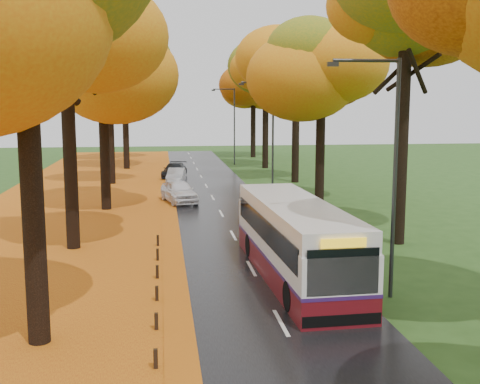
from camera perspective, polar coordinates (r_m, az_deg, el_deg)
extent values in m
cube|color=black|center=(36.68, -1.94, -1.79)|extent=(6.50, 90.00, 0.04)
cube|color=silver|center=(36.67, -1.94, -1.75)|extent=(0.12, 90.00, 0.01)
cube|color=maroon|center=(36.93, -15.99, -2.06)|extent=(12.00, 90.00, 0.02)
cube|color=orange|center=(36.51, -6.71, -1.85)|extent=(0.90, 90.00, 0.01)
cylinder|color=black|center=(16.93, -19.13, 0.24)|extent=(0.60, 0.60, 8.58)
cylinder|color=black|center=(27.78, -15.86, 4.05)|extent=(0.60, 0.60, 9.15)
ellipsoid|color=gold|center=(27.96, -16.35, 15.82)|extent=(8.00, 8.00, 6.24)
cylinder|color=black|center=(37.66, -12.74, 4.38)|extent=(0.60, 0.60, 8.00)
ellipsoid|color=gold|center=(37.65, -12.99, 11.99)|extent=(9.20, 9.20, 7.18)
cylinder|color=black|center=(49.63, -12.20, 5.69)|extent=(0.60, 0.60, 8.58)
ellipsoid|color=gold|center=(49.67, -12.40, 11.87)|extent=(8.00, 8.00, 6.24)
cylinder|color=black|center=(60.55, -10.80, 6.48)|extent=(0.60, 0.60, 9.15)
ellipsoid|color=gold|center=(60.63, -10.95, 11.89)|extent=(9.20, 9.20, 7.18)
cylinder|color=black|center=(70.58, -10.82, 6.29)|extent=(0.60, 0.60, 8.00)
ellipsoid|color=gold|center=(70.57, -10.93, 10.35)|extent=(8.00, 8.00, 6.24)
cylinder|color=black|center=(28.67, 15.06, 4.28)|extent=(0.60, 0.60, 9.22)
ellipsoid|color=orange|center=(28.85, 15.52, 15.76)|extent=(8.20, 8.20, 6.40)
cylinder|color=black|center=(39.87, 7.63, 4.88)|extent=(0.60, 0.60, 8.19)
ellipsoid|color=orange|center=(39.87, 7.78, 12.24)|extent=(9.20, 9.20, 7.18)
cylinder|color=black|center=(49.69, 5.30, 5.92)|extent=(0.60, 0.60, 8.70)
ellipsoid|color=orange|center=(49.74, 5.39, 12.19)|extent=(8.20, 8.20, 6.40)
cylinder|color=black|center=(60.34, 2.43, 6.65)|extent=(0.60, 0.60, 9.22)
ellipsoid|color=orange|center=(60.43, 2.47, 12.12)|extent=(9.20, 9.20, 7.18)
cylinder|color=black|center=(72.29, 1.26, 6.56)|extent=(0.60, 0.60, 8.19)
ellipsoid|color=orange|center=(72.30, 1.27, 10.62)|extent=(8.20, 8.20, 6.40)
cube|color=black|center=(15.66, -8.00, -15.41)|extent=(0.11, 0.11, 0.52)
cube|color=black|center=(18.06, -7.94, -12.07)|extent=(0.11, 0.11, 0.52)
cube|color=black|center=(20.52, -7.89, -9.52)|extent=(0.11, 0.11, 0.52)
cube|color=black|center=(23.01, -7.85, -7.52)|extent=(0.11, 0.11, 0.52)
cube|color=black|center=(25.52, -7.82, -5.91)|extent=(0.11, 0.11, 0.52)
cube|color=black|center=(28.04, -7.80, -4.59)|extent=(0.11, 0.11, 0.52)
cylinder|color=#333538|center=(20.57, 14.45, 1.03)|extent=(0.14, 0.14, 8.00)
cylinder|color=#333538|center=(20.06, 11.89, 12.09)|extent=(2.20, 0.11, 0.11)
cube|color=#333538|center=(19.72, 8.80, 11.89)|extent=(0.35, 0.18, 0.14)
cylinder|color=#333538|center=(41.71, 3.13, 4.97)|extent=(0.14, 0.14, 8.00)
cylinder|color=#333538|center=(41.46, 1.66, 10.35)|extent=(2.20, 0.11, 0.11)
cube|color=#333538|center=(41.29, 0.13, 10.19)|extent=(0.35, 0.18, 0.14)
cylinder|color=#333538|center=(63.43, -0.54, 6.20)|extent=(0.14, 0.14, 8.00)
cylinder|color=#333538|center=(63.27, -1.55, 9.72)|extent=(2.20, 0.11, 0.11)
cube|color=#333538|center=(63.16, -2.55, 9.61)|extent=(0.35, 0.18, 0.14)
cube|color=#5B0E15|center=(22.94, 5.21, -6.95)|extent=(2.84, 10.87, 0.88)
cube|color=white|center=(22.67, 5.25, -4.32)|extent=(2.84, 10.87, 1.27)
cube|color=white|center=(22.47, 5.29, -1.88)|extent=(2.78, 10.65, 0.69)
cube|color=#351959|center=(22.81, 5.23, -5.76)|extent=(2.86, 10.89, 0.12)
cube|color=black|center=(22.59, 5.27, -3.35)|extent=(2.84, 10.01, 0.83)
cube|color=black|center=(17.65, 9.73, -7.49)|extent=(2.16, 0.14, 1.37)
cube|color=yellow|center=(17.44, 9.80, -4.79)|extent=(1.35, 0.11, 0.27)
cube|color=black|center=(18.12, 9.60, -11.86)|extent=(2.41, 0.21, 0.34)
cylinder|color=black|center=(19.26, 4.80, -9.84)|extent=(0.31, 0.99, 0.98)
cylinder|color=black|center=(19.90, 11.07, -9.36)|extent=(0.31, 0.99, 0.98)
cylinder|color=black|center=(25.74, 0.99, -5.08)|extent=(0.31, 0.99, 0.98)
cylinder|color=black|center=(26.23, 5.76, -4.87)|extent=(0.31, 0.99, 0.98)
imported|color=white|center=(39.71, -5.79, 0.07)|extent=(2.70, 4.59, 1.47)
imported|color=#9B9EA2|center=(48.98, -6.08, 1.53)|extent=(1.77, 3.86, 1.23)
imported|color=black|center=(53.06, -6.23, 2.08)|extent=(2.58, 4.58, 1.25)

